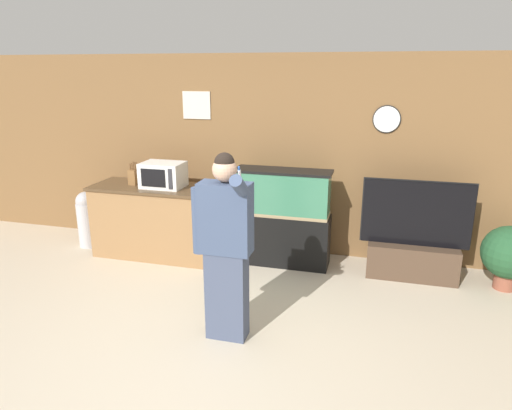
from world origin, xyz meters
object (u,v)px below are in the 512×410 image
(aquarium_on_stand, at_px, (282,218))
(trash_bin, at_px, (87,218))
(person_standing, at_px, (225,246))
(knife_block, at_px, (133,176))
(microwave, at_px, (163,175))
(potted_plant, at_px, (509,254))
(counter_island, at_px, (159,221))
(tv_on_stand, at_px, (413,249))

(aquarium_on_stand, relative_size, trash_bin, 1.56)
(person_standing, bearing_deg, knife_block, 138.10)
(microwave, xyz_separation_m, potted_plant, (4.13, 0.11, -0.68))
(counter_island, xyz_separation_m, person_standing, (1.49, -1.63, 0.43))
(person_standing, bearing_deg, potted_plant, 32.28)
(knife_block, relative_size, trash_bin, 0.38)
(potted_plant, xyz_separation_m, trash_bin, (-5.35, -0.07, -0.02))
(trash_bin, bearing_deg, tv_on_stand, 1.65)
(counter_island, distance_m, microwave, 0.64)
(knife_block, distance_m, tv_on_stand, 3.63)
(counter_island, xyz_separation_m, microwave, (0.11, -0.01, 0.63))
(counter_island, height_order, aquarium_on_stand, aquarium_on_stand)
(potted_plant, distance_m, trash_bin, 5.36)
(trash_bin, bearing_deg, knife_block, -2.36)
(microwave, relative_size, tv_on_stand, 0.42)
(knife_block, xyz_separation_m, trash_bin, (-0.79, 0.03, -0.65))
(counter_island, distance_m, potted_plant, 4.24)
(counter_island, distance_m, trash_bin, 1.11)
(aquarium_on_stand, height_order, tv_on_stand, aquarium_on_stand)
(aquarium_on_stand, distance_m, person_standing, 1.81)
(counter_island, relative_size, microwave, 3.24)
(counter_island, xyz_separation_m, aquarium_on_stand, (1.64, 0.14, 0.14))
(knife_block, xyz_separation_m, potted_plant, (4.57, 0.10, -0.63))
(knife_block, height_order, tv_on_stand, knife_block)
(knife_block, distance_m, person_standing, 2.45)
(counter_island, distance_m, aquarium_on_stand, 1.65)
(counter_island, xyz_separation_m, tv_on_stand, (3.23, 0.16, -0.13))
(microwave, relative_size, person_standing, 0.30)
(knife_block, bearing_deg, counter_island, 0.27)
(counter_island, bearing_deg, microwave, -6.08)
(person_standing, xyz_separation_m, trash_bin, (-2.61, 1.66, -0.50))
(aquarium_on_stand, bearing_deg, tv_on_stand, 0.50)
(person_standing, xyz_separation_m, potted_plant, (2.75, 1.74, -0.48))
(person_standing, bearing_deg, counter_island, 132.47)
(person_standing, bearing_deg, microwave, 130.44)
(tv_on_stand, bearing_deg, knife_block, -177.46)
(aquarium_on_stand, relative_size, tv_on_stand, 0.98)
(knife_block, xyz_separation_m, tv_on_stand, (3.55, 0.16, -0.71))
(counter_island, height_order, trash_bin, counter_island)
(potted_plant, bearing_deg, microwave, -178.41)
(trash_bin, bearing_deg, aquarium_on_stand, 2.31)
(counter_island, relative_size, trash_bin, 2.17)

